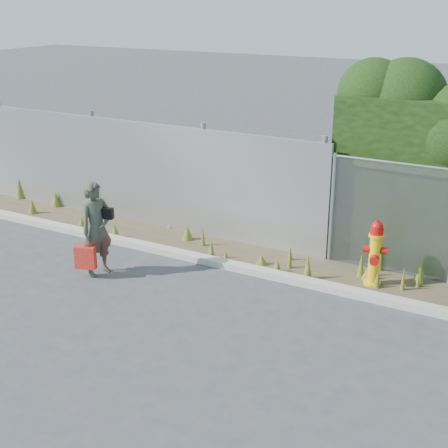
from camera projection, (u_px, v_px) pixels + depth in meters
ground at (198, 316)px, 9.61m from camera, size 80.00×80.00×0.00m
curb at (250, 270)px, 11.07m from camera, size 16.00×0.22×0.12m
weed_strip at (297, 261)px, 11.28m from camera, size 16.00×1.31×0.55m
corrugated_fence at (138, 173)px, 13.16m from camera, size 8.50×0.21×2.30m
fire_hydrant at (375, 254)px, 10.41m from camera, size 0.40×0.35×1.18m
woman at (97, 229)px, 10.77m from camera, size 0.55×0.70×1.69m
red_tote_bag at (85, 257)px, 10.76m from camera, size 0.36×0.13×0.48m
black_shoulder_bag at (106, 213)px, 10.72m from camera, size 0.25×0.11×0.19m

